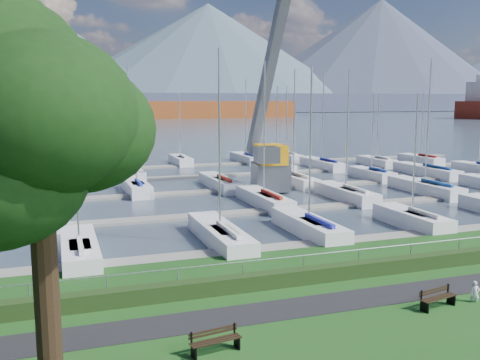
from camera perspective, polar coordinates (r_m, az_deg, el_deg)
name	(u,v)px	position (r m, az deg, el deg)	size (l,w,h in m)	color
path	(355,300)	(23.76, 12.17, -12.36)	(160.00, 2.00, 0.04)	black
water	(79,117)	(282.27, -16.76, 6.48)	(800.00, 540.00, 0.20)	#3B4756
hedge	(326,273)	(25.77, 9.16, -9.79)	(80.00, 0.70, 0.70)	#1F3513
fence	(322,253)	(25.85, 8.79, -7.74)	(0.04, 0.04, 80.00)	gray
foothill	(74,103)	(352.09, -17.30, 7.85)	(900.00, 80.00, 12.00)	#454D65
mountains	(78,47)	(428.65, -16.88, 13.39)	(1190.00, 360.00, 115.00)	#485C69
docks	(191,193)	(50.05, -5.24, -1.37)	(90.00, 41.60, 0.25)	gray
bench_left	(215,341)	(18.72, -2.67, -16.76)	(1.84, 0.69, 0.85)	black
bench_right	(437,298)	(23.70, 20.30, -11.72)	(1.85, 0.77, 0.85)	black
person	(475,290)	(24.86, 23.79, -10.68)	(0.39, 0.25, 1.06)	silver
tree	(3,110)	(15.41, -23.94, 6.84)	(7.09, 8.48, 11.65)	black
crane	(270,132)	(51.48, 3.26, 5.15)	(4.79, 13.36, 22.35)	slate
cargo_ship_mid	(169,110)	(247.49, -7.61, 7.41)	(110.22, 19.09, 21.50)	brown
sailboat_fleet	(159,131)	(51.83, -8.62, 5.16)	(75.76, 48.94, 13.74)	navy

